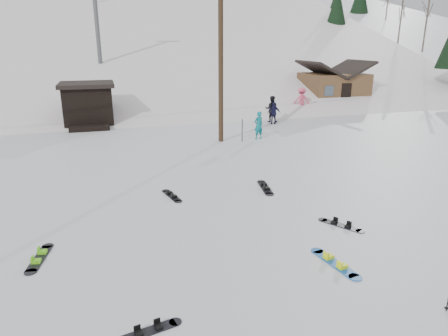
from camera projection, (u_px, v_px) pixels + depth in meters
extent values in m
plane|color=silver|center=(313.00, 292.00, 8.71)|extent=(200.00, 200.00, 0.00)
cube|color=white|center=(135.00, 157.00, 62.54)|extent=(60.00, 85.24, 65.97)
cube|color=silver|center=(364.00, 142.00, 68.13)|extent=(45.66, 93.98, 54.59)
cylinder|color=#3A2819|center=(221.00, 57.00, 20.69)|extent=(0.26, 0.26, 9.00)
cylinder|color=#595B60|center=(242.00, 125.00, 21.71)|extent=(0.07, 0.07, 1.80)
cube|color=white|center=(243.00, 114.00, 21.48)|extent=(0.50, 0.04, 0.60)
cube|color=black|center=(89.00, 106.00, 26.13)|extent=(3.00, 3.00, 2.50)
cube|color=black|center=(86.00, 84.00, 25.72)|extent=(3.40, 3.40, 0.25)
cube|color=black|center=(90.00, 128.00, 24.82)|extent=(2.40, 1.20, 0.30)
cylinder|color=#595B60|center=(96.00, 16.00, 32.82)|extent=(0.36, 0.36, 8.00)
cube|color=brown|center=(333.00, 89.00, 34.34)|extent=(5.00, 4.00, 2.70)
cube|color=black|center=(320.00, 69.00, 33.46)|extent=(2.69, 4.40, 1.43)
cube|color=black|center=(348.00, 69.00, 34.20)|extent=(2.69, 4.40, 1.43)
cube|color=black|center=(346.00, 95.00, 32.57)|extent=(0.90, 0.06, 1.90)
cube|color=blue|center=(335.00, 263.00, 9.82)|extent=(0.54, 1.40, 0.03)
cylinder|color=blue|center=(317.00, 251.00, 10.40)|extent=(0.31, 0.31, 0.03)
cylinder|color=blue|center=(355.00, 277.00, 9.23)|extent=(0.31, 0.31, 0.03)
cube|color=#DAEA0C|center=(328.00, 257.00, 10.01)|extent=(0.25, 0.20, 0.09)
cube|color=#DAEA0C|center=(342.00, 266.00, 9.59)|extent=(0.25, 0.20, 0.09)
cylinder|color=black|center=(447.00, 308.00, 8.09)|extent=(0.09, 0.09, 0.01)
cube|color=black|center=(149.00, 331.00, 7.51)|extent=(1.11, 0.47, 0.02)
cylinder|color=black|center=(175.00, 322.00, 7.76)|extent=(0.25, 0.25, 0.02)
cube|color=black|center=(158.00, 326.00, 7.59)|extent=(0.17, 0.20, 0.07)
cube|color=black|center=(138.00, 333.00, 7.41)|extent=(0.17, 0.20, 0.07)
cube|color=black|center=(172.00, 196.00, 14.14)|extent=(0.53, 1.21, 0.02)
cylinder|color=black|center=(166.00, 191.00, 14.62)|extent=(0.27, 0.27, 0.02)
cylinder|color=black|center=(178.00, 201.00, 13.65)|extent=(0.27, 0.27, 0.02)
cube|color=black|center=(169.00, 193.00, 14.30)|extent=(0.22, 0.18, 0.08)
cube|color=black|center=(174.00, 196.00, 13.95)|extent=(0.22, 0.18, 0.08)
cube|color=black|center=(40.00, 258.00, 10.05)|extent=(0.53, 1.31, 0.03)
cylinder|color=black|center=(48.00, 246.00, 10.65)|extent=(0.29, 0.29, 0.03)
cylinder|color=black|center=(30.00, 272.00, 9.44)|extent=(0.29, 0.29, 0.03)
cube|color=#63CF18|center=(42.00, 252.00, 10.25)|extent=(0.24, 0.19, 0.08)
cube|color=#63CF18|center=(36.00, 261.00, 9.81)|extent=(0.24, 0.19, 0.08)
cube|color=black|center=(341.00, 225.00, 11.86)|extent=(0.87, 1.14, 0.02)
cylinder|color=black|center=(360.00, 231.00, 11.50)|extent=(0.27, 0.27, 0.02)
cylinder|color=black|center=(323.00, 220.00, 12.23)|extent=(0.27, 0.27, 0.02)
cube|color=black|center=(348.00, 226.00, 11.72)|extent=(0.24, 0.23, 0.08)
cube|color=black|center=(334.00, 222.00, 11.98)|extent=(0.24, 0.23, 0.08)
cube|color=black|center=(265.00, 188.00, 14.93)|extent=(0.52, 1.40, 0.03)
cylinder|color=black|center=(261.00, 182.00, 15.57)|extent=(0.31, 0.31, 0.03)
cylinder|color=black|center=(270.00, 194.00, 14.28)|extent=(0.31, 0.31, 0.03)
cube|color=black|center=(264.00, 184.00, 15.14)|extent=(0.25, 0.20, 0.09)
cube|color=black|center=(267.00, 189.00, 14.68)|extent=(0.25, 0.20, 0.09)
imported|color=#0C757C|center=(259.00, 125.00, 22.34)|extent=(0.64, 0.51, 1.55)
imported|color=black|center=(272.00, 109.00, 27.08)|extent=(1.07, 0.98, 1.78)
imported|color=#F15579|center=(301.00, 100.00, 30.70)|extent=(1.37, 0.99, 1.92)
imported|color=#18173B|center=(274.00, 113.00, 26.42)|extent=(0.93, 0.61, 1.47)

